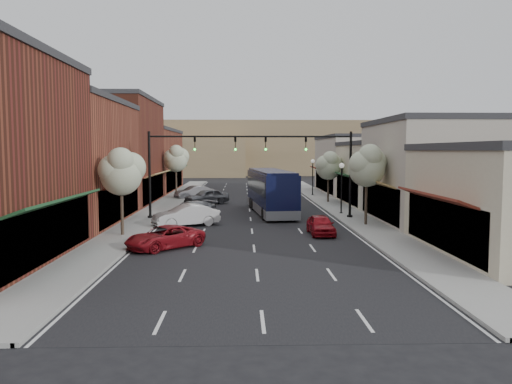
{
  "coord_description": "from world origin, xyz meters",
  "views": [
    {
      "loc": [
        -0.64,
        -31.65,
        5.5
      ],
      "look_at": [
        0.43,
        7.85,
        2.2
      ],
      "focal_mm": 35.0,
      "sensor_mm": 36.0,
      "label": 1
    }
  ],
  "objects": [
    {
      "name": "sidewalk_right",
      "position": [
        8.4,
        18.5,
        0.07
      ],
      "size": [
        2.8,
        73.0,
        0.15
      ],
      "primitive_type": "cube",
      "color": "gray",
      "rests_on": "ground"
    },
    {
      "name": "parked_car_a",
      "position": [
        -5.02,
        -3.85,
        0.64
      ],
      "size": [
        4.78,
        4.7,
        1.28
      ],
      "primitive_type": "imported",
      "rotation": [
        0.0,
        0.0,
        -0.81
      ],
      "color": "maroon",
      "rests_on": "ground"
    },
    {
      "name": "bldg_right_midfar",
      "position": [
        13.7,
        18.0,
        3.17
      ],
      "size": [
        9.14,
        12.1,
        6.4
      ],
      "color": "#C1B89A",
      "rests_on": "ground"
    },
    {
      "name": "ground",
      "position": [
        0.0,
        0.0,
        0.0
      ],
      "size": [
        160.0,
        160.0,
        0.0
      ],
      "primitive_type": "plane",
      "color": "black",
      "rests_on": "ground"
    },
    {
      "name": "red_hatchback",
      "position": [
        4.46,
        0.48,
        0.65
      ],
      "size": [
        1.61,
        3.85,
        1.3
      ],
      "primitive_type": "imported",
      "rotation": [
        0.0,
        0.0,
        0.02
      ],
      "color": "maroon",
      "rests_on": "ground"
    },
    {
      "name": "tree_right_far",
      "position": [
        8.35,
        19.94,
        3.99
      ],
      "size": [
        2.85,
        2.65,
        5.43
      ],
      "color": "#47382B",
      "rests_on": "ground"
    },
    {
      "name": "parked_car_d",
      "position": [
        -4.3,
        19.04,
        0.79
      ],
      "size": [
        4.92,
        4.14,
        1.59
      ],
      "primitive_type": "imported",
      "rotation": [
        0.0,
        0.0,
        -0.98
      ],
      "color": "slate",
      "rests_on": "ground"
    },
    {
      "name": "coach_bus",
      "position": [
        1.82,
        11.76,
        1.96
      ],
      "size": [
        3.94,
        12.57,
        3.78
      ],
      "rotation": [
        0.0,
        0.0,
        0.1
      ],
      "color": "black",
      "rests_on": "ground"
    },
    {
      "name": "curb_left",
      "position": [
        -7.0,
        18.5,
        0.07
      ],
      "size": [
        0.25,
        73.0,
        0.17
      ],
      "primitive_type": "cube",
      "color": "gray",
      "rests_on": "ground"
    },
    {
      "name": "bldg_left_midnear",
      "position": [
        -14.23,
        6.0,
        4.66
      ],
      "size": [
        10.14,
        14.1,
        9.4
      ],
      "color": "brown",
      "rests_on": "ground"
    },
    {
      "name": "tree_right_near",
      "position": [
        8.35,
        3.94,
        4.45
      ],
      "size": [
        2.85,
        2.65,
        5.95
      ],
      "color": "#47382B",
      "rests_on": "ground"
    },
    {
      "name": "signal_mast_left",
      "position": [
        -5.62,
        8.0,
        4.62
      ],
      "size": [
        8.22,
        0.46,
        7.0
      ],
      "color": "black",
      "rests_on": "ground"
    },
    {
      "name": "parked_car_c",
      "position": [
        -4.83,
        8.93,
        0.67
      ],
      "size": [
        4.53,
        4.68,
        1.34
      ],
      "primitive_type": "imported",
      "rotation": [
        0.0,
        0.0,
        -0.75
      ],
      "color": "gray",
      "rests_on": "ground"
    },
    {
      "name": "tree_left_near",
      "position": [
        -8.25,
        -0.06,
        4.22
      ],
      "size": [
        2.85,
        2.65,
        5.69
      ],
      "color": "#47382B",
      "rests_on": "ground"
    },
    {
      "name": "parked_car_b",
      "position": [
        -4.75,
        4.43,
        0.79
      ],
      "size": [
        5.02,
        3.55,
        1.57
      ],
      "primitive_type": "imported",
      "rotation": [
        0.0,
        0.0,
        -1.13
      ],
      "color": "silver",
      "rests_on": "ground"
    },
    {
      "name": "hill_far",
      "position": [
        0.0,
        90.0,
        6.0
      ],
      "size": [
        120.0,
        30.0,
        12.0
      ],
      "primitive_type": "cube",
      "color": "#7A6647",
      "rests_on": "ground"
    },
    {
      "name": "curb_right",
      "position": [
        7.0,
        18.5,
        0.07
      ],
      "size": [
        0.25,
        73.0,
        0.17
      ],
      "primitive_type": "cube",
      "color": "gray",
      "rests_on": "ground"
    },
    {
      "name": "bldg_right_far",
      "position": [
        13.71,
        32.0,
        3.66
      ],
      "size": [
        9.14,
        16.1,
        7.4
      ],
      "color": "#A69D8E",
      "rests_on": "ground"
    },
    {
      "name": "signal_mast_right",
      "position": [
        5.62,
        8.0,
        4.62
      ],
      "size": [
        8.22,
        0.46,
        7.0
      ],
      "color": "black",
      "rests_on": "ground"
    },
    {
      "name": "lamp_post_near",
      "position": [
        7.8,
        10.5,
        3.01
      ],
      "size": [
        0.44,
        0.44,
        4.44
      ],
      "color": "black",
      "rests_on": "ground"
    },
    {
      "name": "hill_near",
      "position": [
        -25.0,
        78.0,
        4.0
      ],
      "size": [
        50.0,
        20.0,
        8.0
      ],
      "primitive_type": "cube",
      "color": "#7A6647",
      "rests_on": "ground"
    },
    {
      "name": "parked_car_e",
      "position": [
        -6.2,
        25.38,
        0.73
      ],
      "size": [
        4.55,
        3.66,
        1.45
      ],
      "primitive_type": "imported",
      "rotation": [
        0.0,
        0.0,
        -1.01
      ],
      "color": "#9A9A9F",
      "rests_on": "ground"
    },
    {
      "name": "sidewalk_left",
      "position": [
        -8.4,
        18.5,
        0.07
      ],
      "size": [
        2.8,
        73.0,
        0.15
      ],
      "primitive_type": "cube",
      "color": "gray",
      "rests_on": "ground"
    },
    {
      "name": "bldg_left_far",
      "position": [
        -14.22,
        36.0,
        4.16
      ],
      "size": [
        10.14,
        18.1,
        8.4
      ],
      "color": "brown",
      "rests_on": "ground"
    },
    {
      "name": "bldg_left_midfar",
      "position": [
        -14.24,
        20.0,
        5.4
      ],
      "size": [
        10.14,
        14.1,
        10.9
      ],
      "color": "maroon",
      "rests_on": "ground"
    },
    {
      "name": "tree_left_far",
      "position": [
        -8.25,
        25.94,
        4.6
      ],
      "size": [
        2.85,
        2.65,
        6.13
      ],
      "color": "#47382B",
      "rests_on": "ground"
    },
    {
      "name": "bldg_right_midnear",
      "position": [
        13.72,
        6.0,
        3.91
      ],
      "size": [
        9.14,
        12.1,
        7.9
      ],
      "color": "#A69D8E",
      "rests_on": "ground"
    },
    {
      "name": "lamp_post_far",
      "position": [
        7.8,
        28.0,
        3.01
      ],
      "size": [
        0.44,
        0.44,
        4.44
      ],
      "color": "black",
      "rests_on": "ground"
    }
  ]
}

